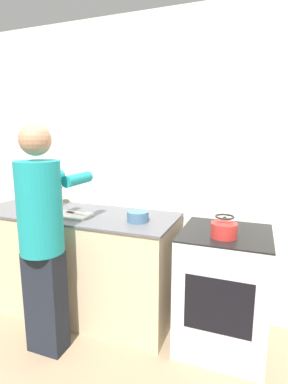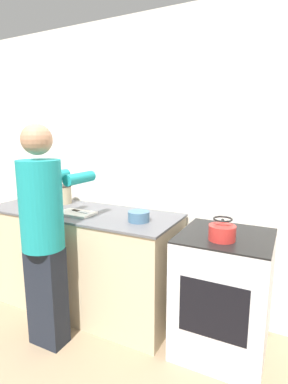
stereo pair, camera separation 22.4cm
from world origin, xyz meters
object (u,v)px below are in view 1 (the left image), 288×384
person (43,233)px  canister_jar (55,196)px  bowl_prep (138,217)px  knife (76,213)px  oven (223,289)px  cutting_board (72,215)px  kettle (224,228)px

person → canister_jar: (-0.42, 0.69, 0.10)m
bowl_prep → canister_jar: bearing=167.0°
person → knife: (-0.02, 0.45, 0.03)m
oven → bowl_prep: 0.85m
person → cutting_board: person is taller
oven → cutting_board: 1.34m
cutting_board → knife: 0.04m
oven → knife: knife is taller
person → knife: size_ratio=8.14×
oven → cutting_board: bearing=-175.5°
canister_jar → oven: bearing=-6.1°
oven → bowl_prep: size_ratio=5.30×
oven → canister_jar: bearing=173.9°
knife → bowl_prep: bowl_prep is taller
cutting_board → canister_jar: canister_jar is taller
knife → oven: bearing=12.5°
bowl_prep → canister_jar: (-0.95, 0.22, 0.05)m
cutting_board → bowl_prep: (0.58, 0.05, 0.03)m
cutting_board → kettle: size_ratio=1.73×
knife → canister_jar: canister_jar is taller
person → knife: person is taller
oven → canister_jar: canister_jar is taller
knife → kettle: size_ratio=1.14×
canister_jar → cutting_board: bearing=-36.0°
kettle → canister_jar: 1.65m
cutting_board → canister_jar: (-0.37, 0.27, 0.08)m
knife → canister_jar: (-0.40, 0.24, 0.07)m
oven → kettle: (-0.00, -0.12, 0.51)m
oven → cutting_board: size_ratio=2.90×
person → bowl_prep: size_ratio=9.83×
oven → kettle: size_ratio=5.01×
person → canister_jar: size_ratio=9.11×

